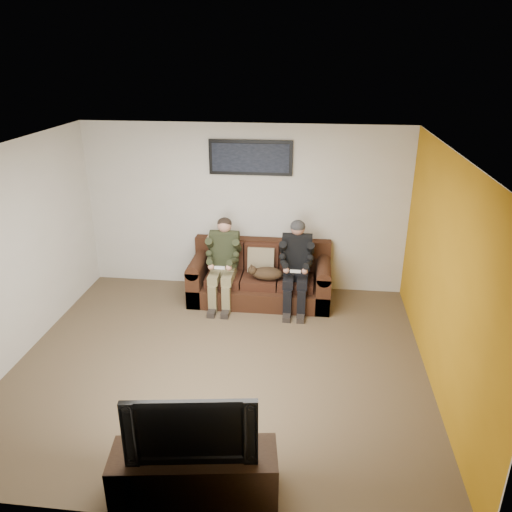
# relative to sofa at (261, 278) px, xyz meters

# --- Properties ---
(floor) EXTENTS (5.00, 5.00, 0.00)m
(floor) POSITION_rel_sofa_xyz_m (-0.30, -1.83, -0.33)
(floor) COLOR brown
(floor) RESTS_ON ground
(ceiling) EXTENTS (5.00, 5.00, 0.00)m
(ceiling) POSITION_rel_sofa_xyz_m (-0.30, -1.83, 2.27)
(ceiling) COLOR silver
(ceiling) RESTS_ON ground
(wall_back) EXTENTS (5.00, 0.00, 5.00)m
(wall_back) POSITION_rel_sofa_xyz_m (-0.30, 0.42, 0.97)
(wall_back) COLOR beige
(wall_back) RESTS_ON ground
(wall_front) EXTENTS (5.00, 0.00, 5.00)m
(wall_front) POSITION_rel_sofa_xyz_m (-0.30, -4.08, 0.97)
(wall_front) COLOR beige
(wall_front) RESTS_ON ground
(wall_left) EXTENTS (0.00, 4.50, 4.50)m
(wall_left) POSITION_rel_sofa_xyz_m (-2.80, -1.83, 0.97)
(wall_left) COLOR beige
(wall_left) RESTS_ON ground
(wall_right) EXTENTS (0.00, 4.50, 4.50)m
(wall_right) POSITION_rel_sofa_xyz_m (2.20, -1.83, 0.97)
(wall_right) COLOR beige
(wall_right) RESTS_ON ground
(accent_wall_right) EXTENTS (0.00, 4.50, 4.50)m
(accent_wall_right) POSITION_rel_sofa_xyz_m (2.19, -1.83, 0.97)
(accent_wall_right) COLOR #BF8313
(accent_wall_right) RESTS_ON ground
(sofa) EXTENTS (2.11, 0.91, 0.86)m
(sofa) POSITION_rel_sofa_xyz_m (0.00, 0.00, 0.00)
(sofa) COLOR #361C10
(sofa) RESTS_ON ground
(throw_pillow) EXTENTS (0.40, 0.19, 0.40)m
(throw_pillow) POSITION_rel_sofa_xyz_m (0.00, 0.04, 0.29)
(throw_pillow) COLOR #887759
(throw_pillow) RESTS_ON sofa
(throw_blanket) EXTENTS (0.43, 0.21, 0.08)m
(throw_blanket) POSITION_rel_sofa_xyz_m (-0.64, 0.27, 0.54)
(throw_blanket) COLOR #C4B890
(throw_blanket) RESTS_ON sofa
(person_left) EXTENTS (0.51, 0.87, 1.28)m
(person_left) POSITION_rel_sofa_xyz_m (-0.54, -0.18, 0.39)
(person_left) COLOR olive
(person_left) RESTS_ON sofa
(person_right) EXTENTS (0.51, 0.86, 1.29)m
(person_right) POSITION_rel_sofa_xyz_m (0.54, -0.18, 0.39)
(person_right) COLOR black
(person_right) RESTS_ON sofa
(cat) EXTENTS (0.66, 0.26, 0.24)m
(cat) POSITION_rel_sofa_xyz_m (0.10, -0.25, 0.20)
(cat) COLOR #47301B
(cat) RESTS_ON sofa
(framed_poster) EXTENTS (1.25, 0.05, 0.52)m
(framed_poster) POSITION_rel_sofa_xyz_m (-0.20, 0.39, 1.77)
(framed_poster) COLOR black
(framed_poster) RESTS_ON wall_back
(tv_stand) EXTENTS (1.46, 0.65, 0.44)m
(tv_stand) POSITION_rel_sofa_xyz_m (-0.16, -3.78, -0.11)
(tv_stand) COLOR black
(tv_stand) RESTS_ON ground
(television) EXTENTS (1.09, 0.29, 0.62)m
(television) POSITION_rel_sofa_xyz_m (-0.16, -3.78, 0.43)
(television) COLOR black
(television) RESTS_ON tv_stand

